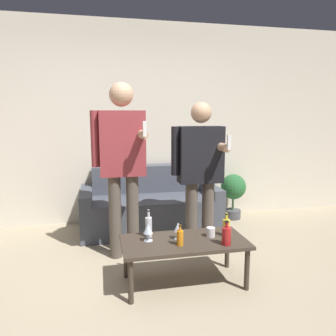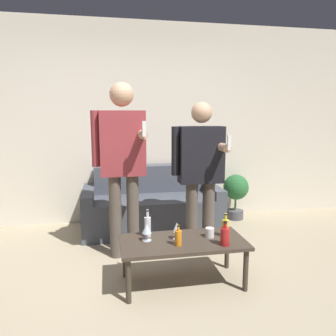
{
  "view_description": "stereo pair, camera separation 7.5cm",
  "coord_description": "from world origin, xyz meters",
  "px_view_note": "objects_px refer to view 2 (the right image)",
  "views": [
    {
      "loc": [
        -0.41,
        -2.39,
        1.47
      ],
      "look_at": [
        0.26,
        0.72,
        0.95
      ],
      "focal_mm": 35.0,
      "sensor_mm": 36.0,
      "label": 1
    },
    {
      "loc": [
        -0.34,
        -2.41,
        1.47
      ],
      "look_at": [
        0.26,
        0.72,
        0.95
      ],
      "focal_mm": 35.0,
      "sensor_mm": 36.0,
      "label": 2
    }
  ],
  "objects_px": {
    "person_standing_left": "(122,157)",
    "person_standing_right": "(200,168)",
    "couch": "(152,206)",
    "bottle_orange": "(225,227)",
    "coffee_table": "(183,245)"
  },
  "relations": [
    {
      "from": "couch",
      "to": "coffee_table",
      "type": "distance_m",
      "value": 1.48
    },
    {
      "from": "couch",
      "to": "person_standing_right",
      "type": "relative_size",
      "value": 1.08
    },
    {
      "from": "bottle_orange",
      "to": "person_standing_right",
      "type": "height_order",
      "value": "person_standing_right"
    },
    {
      "from": "person_standing_right",
      "to": "person_standing_left",
      "type": "bearing_deg",
      "value": 174.64
    },
    {
      "from": "coffee_table",
      "to": "bottle_orange",
      "type": "relative_size",
      "value": 5.09
    },
    {
      "from": "bottle_orange",
      "to": "person_standing_left",
      "type": "relative_size",
      "value": 0.12
    },
    {
      "from": "bottle_orange",
      "to": "person_standing_left",
      "type": "xyz_separation_m",
      "value": [
        -0.86,
        0.65,
        0.57
      ]
    },
    {
      "from": "couch",
      "to": "person_standing_left",
      "type": "distance_m",
      "value": 1.18
    },
    {
      "from": "coffee_table",
      "to": "person_standing_left",
      "type": "bearing_deg",
      "value": 124.84
    },
    {
      "from": "couch",
      "to": "person_standing_right",
      "type": "xyz_separation_m",
      "value": [
        0.39,
        -0.88,
        0.64
      ]
    },
    {
      "from": "coffee_table",
      "to": "person_standing_right",
      "type": "bearing_deg",
      "value": 61.75
    },
    {
      "from": "couch",
      "to": "coffee_table",
      "type": "height_order",
      "value": "couch"
    },
    {
      "from": "person_standing_right",
      "to": "bottle_orange",
      "type": "bearing_deg",
      "value": -83.26
    },
    {
      "from": "couch",
      "to": "person_standing_right",
      "type": "bearing_deg",
      "value": -66.09
    },
    {
      "from": "person_standing_left",
      "to": "person_standing_right",
      "type": "relative_size",
      "value": 1.12
    }
  ]
}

